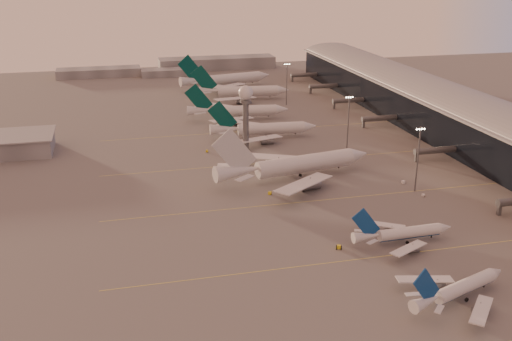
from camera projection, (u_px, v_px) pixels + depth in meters
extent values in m
plane|color=#605D5D|center=(328.00, 282.00, 161.51)|extent=(700.00, 700.00, 0.00)
cube|color=#D7C94C|center=(411.00, 253.00, 177.42)|extent=(180.00, 0.25, 0.02)
cube|color=#D7C94C|center=(352.00, 197.00, 218.56)|extent=(180.00, 0.25, 0.02)
cube|color=#D7C94C|center=(312.00, 159.00, 259.71)|extent=(180.00, 0.25, 0.02)
cube|color=#D7C94C|center=(280.00, 129.00, 305.42)|extent=(180.00, 0.25, 0.02)
cube|color=black|center=(462.00, 122.00, 283.43)|extent=(36.00, 360.00, 18.00)
cylinder|color=gray|center=(464.00, 103.00, 280.40)|extent=(10.08, 360.00, 10.08)
cube|color=gray|center=(464.00, 103.00, 280.34)|extent=(40.00, 362.00, 0.80)
cube|color=#53555A|center=(499.00, 209.00, 202.62)|extent=(1.20, 1.20, 4.40)
cylinder|color=#53555A|center=(438.00, 150.00, 257.13)|extent=(22.00, 2.80, 2.80)
cube|color=#53555A|center=(416.00, 157.00, 255.65)|extent=(1.20, 1.20, 4.40)
cylinder|color=#53555A|center=(382.00, 118.00, 308.33)|extent=(22.00, 2.80, 2.80)
cube|color=#53555A|center=(363.00, 124.00, 306.85)|extent=(1.20, 1.20, 4.40)
cylinder|color=#53555A|center=(351.00, 100.00, 346.73)|extent=(22.00, 2.80, 2.80)
cube|color=#53555A|center=(334.00, 105.00, 345.25)|extent=(1.20, 1.20, 4.40)
cylinder|color=#53555A|center=(325.00, 86.00, 385.14)|extent=(22.00, 2.80, 2.80)
cube|color=#53555A|center=(311.00, 90.00, 383.65)|extent=(1.20, 1.20, 4.40)
cylinder|color=#53555A|center=(306.00, 75.00, 421.71)|extent=(22.00, 2.80, 2.80)
cube|color=#53555A|center=(292.00, 79.00, 420.22)|extent=(1.20, 1.20, 4.40)
cylinder|color=#53555A|center=(246.00, 126.00, 268.65)|extent=(2.60, 2.60, 22.00)
cylinder|color=#53555A|center=(246.00, 101.00, 264.79)|extent=(5.20, 5.20, 1.20)
sphere|color=silver|center=(246.00, 93.00, 263.47)|extent=(6.40, 6.40, 6.40)
cylinder|color=#53555A|center=(246.00, 84.00, 262.23)|extent=(0.16, 0.16, 2.00)
cylinder|color=#53555A|center=(418.00, 160.00, 220.01)|extent=(0.56, 0.56, 25.00)
cube|color=#53555A|center=(421.00, 128.00, 215.97)|extent=(3.60, 0.25, 0.25)
sphere|color=#FFEABF|center=(417.00, 129.00, 215.77)|extent=(0.56, 0.56, 0.56)
sphere|color=#FFEABF|center=(419.00, 129.00, 215.99)|extent=(0.56, 0.56, 0.56)
sphere|color=#FFEABF|center=(422.00, 129.00, 216.22)|extent=(0.56, 0.56, 0.56)
sphere|color=#FFEABF|center=(424.00, 129.00, 216.44)|extent=(0.56, 0.56, 0.56)
cylinder|color=#53555A|center=(348.00, 123.00, 269.16)|extent=(0.56, 0.56, 25.00)
cube|color=#53555A|center=(350.00, 96.00, 265.13)|extent=(3.60, 0.25, 0.25)
sphere|color=#FFEABF|center=(346.00, 97.00, 264.92)|extent=(0.56, 0.56, 0.56)
sphere|color=#FFEABF|center=(348.00, 97.00, 265.15)|extent=(0.56, 0.56, 0.56)
sphere|color=#FFEABF|center=(351.00, 97.00, 265.37)|extent=(0.56, 0.56, 0.56)
sphere|color=#FFEABF|center=(353.00, 97.00, 265.60)|extent=(0.56, 0.56, 0.56)
cylinder|color=#53555A|center=(287.00, 84.00, 351.00)|extent=(0.56, 0.56, 25.00)
cube|color=#53555A|center=(287.00, 64.00, 346.96)|extent=(3.60, 0.25, 0.25)
sphere|color=#FFEABF|center=(285.00, 64.00, 346.76)|extent=(0.56, 0.56, 0.56)
sphere|color=#FFEABF|center=(286.00, 64.00, 346.98)|extent=(0.56, 0.56, 0.56)
sphere|color=#FFEABF|center=(288.00, 64.00, 347.21)|extent=(0.56, 0.56, 0.56)
sphere|color=#FFEABF|center=(289.00, 64.00, 347.44)|extent=(0.56, 0.56, 0.56)
cube|color=slate|center=(99.00, 72.00, 439.53)|extent=(60.00, 18.00, 6.00)
cube|color=slate|center=(217.00, 63.00, 468.49)|extent=(90.00, 20.00, 9.00)
cube|color=slate|center=(169.00, 72.00, 441.84)|extent=(40.00, 15.00, 5.00)
cylinder|color=silver|center=(465.00, 288.00, 153.14)|extent=(20.88, 10.43, 3.56)
cylinder|color=navy|center=(465.00, 290.00, 153.41)|extent=(20.15, 9.35, 2.56)
cone|color=silver|center=(495.00, 274.00, 159.65)|extent=(5.01, 4.72, 3.56)
cone|color=silver|center=(426.00, 304.00, 145.24)|extent=(9.46, 6.32, 3.56)
cube|color=silver|center=(481.00, 312.00, 143.80)|extent=(12.76, 13.56, 1.12)
cylinder|color=slate|center=(480.00, 310.00, 147.30)|extent=(4.59, 3.55, 2.31)
cube|color=slate|center=(480.00, 307.00, 146.96)|extent=(0.34, 0.32, 1.42)
cube|color=silver|center=(425.00, 281.00, 157.54)|extent=(15.47, 5.63, 1.12)
cylinder|color=slate|center=(437.00, 287.00, 157.79)|extent=(4.59, 3.55, 2.31)
cube|color=slate|center=(437.00, 284.00, 157.45)|extent=(0.34, 0.32, 1.42)
cube|color=navy|center=(426.00, 288.00, 143.53)|extent=(9.31, 3.62, 10.61)
cube|color=silver|center=(439.00, 311.00, 142.06)|extent=(3.91, 3.96, 0.23)
cube|color=silver|center=(413.00, 296.00, 148.40)|extent=(4.19, 1.95, 0.23)
cylinder|color=black|center=(484.00, 287.00, 158.11)|extent=(0.47, 0.47, 0.94)
cylinder|color=black|center=(453.00, 294.00, 154.68)|extent=(1.13, 0.79, 1.03)
cylinder|color=black|center=(466.00, 301.00, 151.45)|extent=(1.13, 0.79, 1.03)
cylinder|color=silver|center=(409.00, 234.00, 183.22)|extent=(20.50, 4.05, 3.47)
cylinder|color=navy|center=(409.00, 236.00, 183.48)|extent=(20.06, 3.06, 2.50)
cone|color=silver|center=(445.00, 229.00, 186.28)|extent=(4.05, 3.58, 3.47)
cone|color=silver|center=(366.00, 238.00, 179.43)|extent=(8.65, 3.71, 3.47)
cube|color=silver|center=(408.00, 250.00, 174.40)|extent=(14.53, 10.27, 1.09)
cylinder|color=slate|center=(412.00, 251.00, 177.40)|extent=(4.01, 2.37, 2.26)
cube|color=slate|center=(412.00, 248.00, 177.07)|extent=(0.28, 0.24, 1.39)
cube|color=silver|center=(382.00, 226.00, 189.92)|extent=(14.75, 9.63, 1.09)
cylinder|color=slate|center=(391.00, 232.00, 189.25)|extent=(4.01, 2.37, 2.26)
cube|color=slate|center=(392.00, 229.00, 188.92)|extent=(0.28, 0.24, 1.39)
cube|color=navy|center=(366.00, 225.00, 177.88)|extent=(9.54, 0.59, 10.36)
cube|color=silver|center=(372.00, 243.00, 175.82)|extent=(4.19, 3.14, 0.23)
cube|color=silver|center=(361.00, 232.00, 183.00)|extent=(4.21, 2.98, 0.23)
cylinder|color=black|center=(431.00, 238.00, 185.97)|extent=(0.46, 0.46, 0.91)
cylinder|color=black|center=(401.00, 238.00, 185.41)|extent=(1.02, 0.49, 1.01)
cylinder|color=black|center=(407.00, 244.00, 181.76)|extent=(1.02, 0.49, 1.01)
cylinder|color=silver|center=(305.00, 166.00, 237.33)|extent=(42.00, 14.15, 6.49)
cylinder|color=silver|center=(305.00, 170.00, 237.82)|extent=(40.84, 12.21, 4.67)
cone|color=silver|center=(358.00, 158.00, 247.06)|extent=(9.11, 7.88, 6.49)
cone|color=silver|center=(237.00, 175.00, 225.48)|extent=(18.32, 9.63, 6.49)
cube|color=silver|center=(304.00, 187.00, 218.95)|extent=(27.55, 24.05, 1.93)
cylinder|color=slate|center=(310.00, 188.00, 225.30)|extent=(8.68, 5.65, 4.22)
cube|color=slate|center=(310.00, 184.00, 224.80)|extent=(0.36, 0.32, 2.59)
cube|color=silver|center=(263.00, 160.00, 248.50)|extent=(30.51, 15.41, 1.93)
cylinder|color=slate|center=(279.00, 167.00, 247.87)|extent=(8.68, 5.65, 4.22)
cube|color=slate|center=(279.00, 163.00, 247.37)|extent=(0.36, 0.32, 2.59)
cube|color=#B9BCC1|center=(234.00, 156.00, 222.56)|extent=(17.73, 3.73, 19.25)
cube|color=silver|center=(244.00, 181.00, 218.41)|extent=(8.24, 7.23, 0.26)
cube|color=silver|center=(228.00, 168.00, 232.16)|extent=(8.54, 5.02, 0.26)
cylinder|color=black|center=(339.00, 170.00, 244.86)|extent=(0.52, 0.52, 1.05)
cylinder|color=black|center=(295.00, 175.00, 239.30)|extent=(1.23, 0.73, 1.15)
cylinder|color=black|center=(300.00, 178.00, 235.36)|extent=(1.23, 0.73, 1.15)
cylinder|color=silver|center=(271.00, 130.00, 289.58)|extent=(32.45, 7.32, 5.19)
cylinder|color=silver|center=(271.00, 133.00, 289.97)|extent=(31.71, 5.83, 3.74)
cone|color=silver|center=(309.00, 128.00, 292.74)|extent=(6.56, 5.59, 5.19)
cone|color=silver|center=(224.00, 131.00, 285.61)|extent=(13.81, 6.08, 5.19)
cube|color=silver|center=(260.00, 141.00, 276.03)|extent=(23.53, 14.51, 1.54)
cylinder|color=slate|center=(267.00, 143.00, 280.36)|extent=(6.44, 3.78, 3.37)
cube|color=slate|center=(267.00, 140.00, 279.95)|extent=(0.28, 0.24, 2.08)
cube|color=silver|center=(250.00, 126.00, 301.13)|extent=(22.71, 16.92, 1.54)
cylinder|color=slate|center=(259.00, 131.00, 299.53)|extent=(6.44, 3.78, 3.37)
cube|color=slate|center=(259.00, 129.00, 299.12)|extent=(0.28, 0.24, 2.08)
cube|color=#033A36|center=(222.00, 119.00, 283.42)|extent=(14.27, 1.26, 15.36)
cube|color=silver|center=(225.00, 135.00, 279.75)|extent=(6.65, 4.51, 0.22)
cube|color=silver|center=(222.00, 128.00, 291.31)|extent=(6.56, 5.12, 0.22)
cylinder|color=black|center=(295.00, 135.00, 292.67)|extent=(0.45, 0.45, 0.89)
cylinder|color=black|center=(265.00, 136.00, 292.05)|extent=(1.01, 0.51, 0.98)
cylinder|color=black|center=(266.00, 138.00, 288.40)|extent=(1.01, 0.51, 0.98)
cylinder|color=silver|center=(245.00, 112.00, 322.18)|extent=(34.05, 9.40, 5.43)
cylinder|color=silver|center=(245.00, 115.00, 322.59)|extent=(33.20, 7.82, 3.91)
cone|color=silver|center=(282.00, 111.00, 324.49)|extent=(7.11, 6.17, 5.43)
cone|color=silver|center=(200.00, 113.00, 319.21)|extent=(14.66, 7.07, 5.43)
cube|color=silver|center=(232.00, 121.00, 308.32)|extent=(24.83, 14.09, 1.61)
cylinder|color=slate|center=(239.00, 124.00, 312.67)|extent=(6.89, 4.28, 3.53)
cube|color=slate|center=(239.00, 121.00, 312.24)|extent=(0.31, 0.27, 2.17)
cube|color=silver|center=(228.00, 108.00, 334.78)|extent=(23.28, 18.61, 1.61)
cylinder|color=slate|center=(235.00, 113.00, 332.87)|extent=(6.89, 4.28, 3.53)
cube|color=slate|center=(235.00, 111.00, 332.44)|extent=(0.31, 0.27, 2.17)
cube|color=#033A36|center=(199.00, 101.00, 316.95)|extent=(14.86, 2.11, 16.06)
cube|color=silver|center=(200.00, 115.00, 313.05)|extent=(6.95, 4.44, 0.23)
cube|color=silver|center=(200.00, 109.00, 325.22)|extent=(6.80, 5.58, 0.23)
cylinder|color=black|center=(268.00, 118.00, 324.79)|extent=(0.47, 0.47, 0.94)
cylinder|color=black|center=(240.00, 118.00, 324.91)|extent=(1.08, 0.59, 1.03)
cylinder|color=black|center=(240.00, 120.00, 321.06)|extent=(1.08, 0.59, 1.03)
cylinder|color=silver|center=(248.00, 93.00, 367.44)|extent=(36.88, 10.44, 5.88)
cylinder|color=silver|center=(248.00, 95.00, 367.88)|extent=(35.95, 8.71, 4.23)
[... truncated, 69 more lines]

